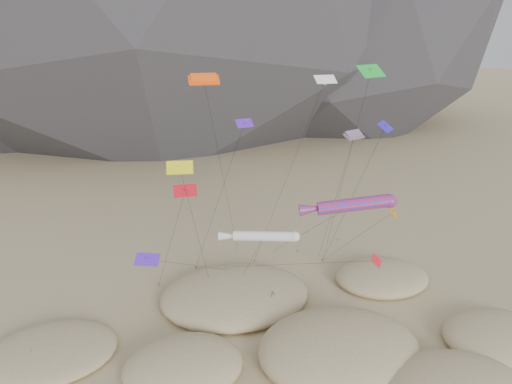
# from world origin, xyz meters

# --- Properties ---
(dunes) EXTENTS (52.77, 38.77, 4.13)m
(dunes) POSITION_xyz_m (-1.46, 3.67, 0.71)
(dunes) COLOR #CCB789
(dunes) RESTS_ON ground
(dune_grass) EXTENTS (42.20, 27.87, 1.57)m
(dune_grass) POSITION_xyz_m (-0.15, 2.62, 0.87)
(dune_grass) COLOR black
(dune_grass) RESTS_ON ground
(kite_stakes) EXTENTS (26.01, 7.34, 0.30)m
(kite_stakes) POSITION_xyz_m (1.08, 23.23, 0.15)
(kite_stakes) COLOR #3F2D1E
(kite_stakes) RESTS_ON ground
(rainbow_tube_kite) EXTENTS (9.09, 20.39, 14.26)m
(rainbow_tube_kite) POSITION_xyz_m (5.32, 7.55, 13.23)
(rainbow_tube_kite) COLOR #FF1F1A
(rainbow_tube_kite) RESTS_ON ground
(white_tube_kite) EXTENTS (6.79, 13.97, 11.76)m
(white_tube_kite) POSITION_xyz_m (-3.37, 8.10, 11.01)
(white_tube_kite) COLOR silver
(white_tube_kite) RESTS_ON ground
(orange_parafoil) EXTENTS (8.72, 16.19, 25.16)m
(orange_parafoil) POSITION_xyz_m (-6.97, 13.16, 24.36)
(orange_parafoil) COLOR #FF500D
(orange_parafoil) RESTS_ON ground
(multi_parafoil) EXTENTS (4.18, 13.23, 19.52)m
(multi_parafoil) POSITION_xyz_m (7.18, 11.09, 18.84)
(multi_parafoil) COLOR #FF1A3A
(multi_parafoil) RESTS_ON ground
(delta_kites) EXTENTS (27.19, 21.23, 25.52)m
(delta_kites) POSITION_xyz_m (0.97, 10.68, 17.30)
(delta_kites) COLOR #2618CF
(delta_kites) RESTS_ON ground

